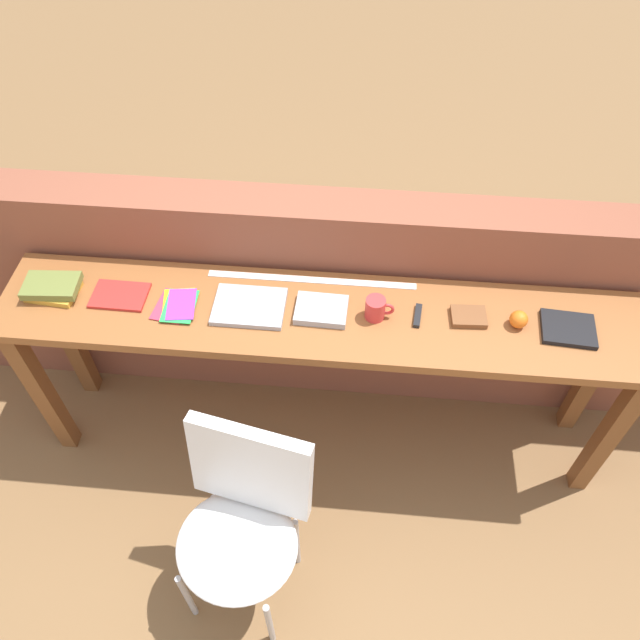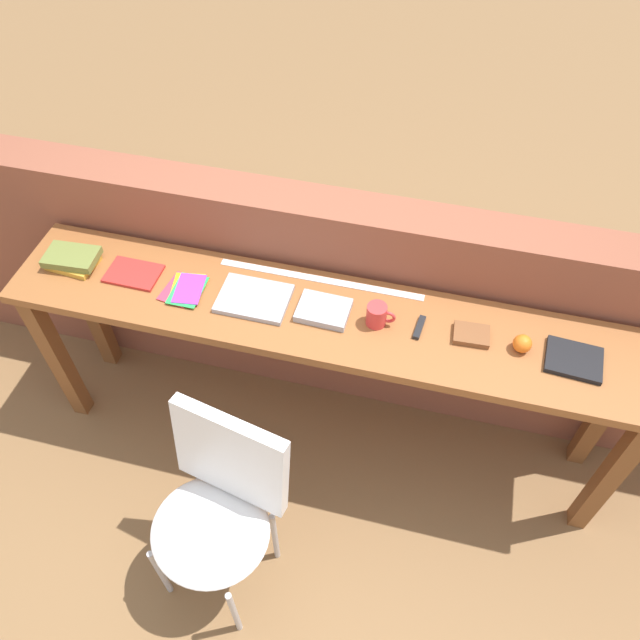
% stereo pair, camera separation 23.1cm
% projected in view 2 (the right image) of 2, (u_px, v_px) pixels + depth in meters
% --- Properties ---
extents(ground_plane, '(40.00, 40.00, 0.00)m').
position_uv_depth(ground_plane, '(307.00, 487.00, 2.85)').
color(ground_plane, brown).
extents(brick_wall_back, '(6.00, 0.20, 1.14)m').
position_uv_depth(brick_wall_back, '(341.00, 303.00, 2.81)').
color(brick_wall_back, brown).
rests_on(brick_wall_back, ground).
extents(sideboard, '(2.50, 0.44, 0.88)m').
position_uv_depth(sideboard, '(323.00, 337.00, 2.47)').
color(sideboard, brown).
rests_on(sideboard, ground).
extents(chair_white_moulded, '(0.52, 0.53, 0.89)m').
position_uv_depth(chair_white_moulded, '(218.00, 506.00, 2.24)').
color(chair_white_moulded, white).
rests_on(chair_white_moulded, ground).
extents(book_stack_leftmost, '(0.22, 0.15, 0.05)m').
position_uv_depth(book_stack_leftmost, '(72.00, 259.00, 2.51)').
color(book_stack_leftmost, gold).
rests_on(book_stack_leftmost, sideboard).
extents(magazine_cycling, '(0.21, 0.15, 0.01)m').
position_uv_depth(magazine_cycling, '(133.00, 274.00, 2.49)').
color(magazine_cycling, red).
rests_on(magazine_cycling, sideboard).
extents(pamphlet_pile_colourful, '(0.17, 0.19, 0.01)m').
position_uv_depth(pamphlet_pile_colourful, '(186.00, 289.00, 2.43)').
color(pamphlet_pile_colourful, orange).
rests_on(pamphlet_pile_colourful, sideboard).
extents(book_open_centre, '(0.27, 0.20, 0.02)m').
position_uv_depth(book_open_centre, '(254.00, 299.00, 2.40)').
color(book_open_centre, '#9E9EA3').
rests_on(book_open_centre, sideboard).
extents(book_grey_hardcover, '(0.20, 0.16, 0.03)m').
position_uv_depth(book_grey_hardcover, '(324.00, 310.00, 2.35)').
color(book_grey_hardcover, '#9E9EA3').
rests_on(book_grey_hardcover, sideboard).
extents(mug, '(0.11, 0.08, 0.09)m').
position_uv_depth(mug, '(377.00, 315.00, 2.30)').
color(mug, red).
rests_on(mug, sideboard).
extents(multitool_folded, '(0.04, 0.11, 0.02)m').
position_uv_depth(multitool_folded, '(419.00, 327.00, 2.31)').
color(multitool_folded, black).
rests_on(multitool_folded, sideboard).
extents(leather_journal_brown, '(0.13, 0.11, 0.02)m').
position_uv_depth(leather_journal_brown, '(471.00, 335.00, 2.28)').
color(leather_journal_brown, brown).
rests_on(leather_journal_brown, sideboard).
extents(sports_ball_small, '(0.07, 0.07, 0.07)m').
position_uv_depth(sports_ball_small, '(522.00, 344.00, 2.23)').
color(sports_ball_small, orange).
rests_on(sports_ball_small, sideboard).
extents(book_repair_rightmost, '(0.21, 0.17, 0.02)m').
position_uv_depth(book_repair_rightmost, '(574.00, 360.00, 2.21)').
color(book_repair_rightmost, black).
rests_on(book_repair_rightmost, sideboard).
extents(ruler_metal_back_edge, '(0.83, 0.03, 0.00)m').
position_uv_depth(ruler_metal_back_edge, '(320.00, 279.00, 2.48)').
color(ruler_metal_back_edge, silver).
rests_on(ruler_metal_back_edge, sideboard).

